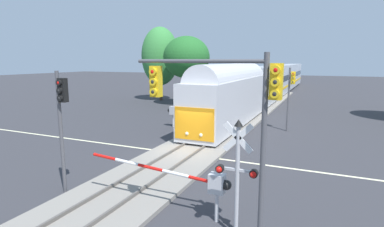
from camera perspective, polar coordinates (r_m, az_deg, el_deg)
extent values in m
plane|color=#333338|center=(19.21, -1.14, -7.59)|extent=(220.00, 220.00, 0.00)
cube|color=beige|center=(19.21, -1.14, -7.58)|extent=(44.00, 0.20, 0.01)
cube|color=gray|center=(19.18, -1.14, -7.33)|extent=(4.40, 80.00, 0.18)
cube|color=#56514C|center=(19.44, -3.08, -6.62)|extent=(0.10, 80.00, 0.14)
cube|color=#56514C|center=(18.85, 0.85, -7.13)|extent=(0.10, 80.00, 0.14)
cube|color=silver|center=(27.37, 7.20, 2.45)|extent=(3.00, 16.23, 3.90)
cube|color=orange|center=(19.91, 0.39, -1.95)|extent=(2.76, 0.08, 2.15)
cylinder|color=silver|center=(27.19, 7.28, 6.28)|extent=(2.76, 14.61, 2.76)
sphere|color=#F4F2CC|center=(20.25, -0.93, -3.73)|extent=(0.24, 0.24, 0.24)
sphere|color=#F4F2CC|center=(19.86, 1.70, -4.00)|extent=(0.24, 0.24, 0.24)
cube|color=#B7BCC6|center=(46.93, 14.36, 5.71)|extent=(3.00, 22.29, 4.60)
cube|color=black|center=(46.68, 16.21, 5.97)|extent=(0.04, 20.06, 0.90)
cube|color=gold|center=(46.79, 16.14, 4.20)|extent=(0.04, 20.51, 0.36)
cube|color=#B7BCC6|center=(69.87, 17.59, 6.81)|extent=(3.00, 22.29, 4.60)
cube|color=black|center=(69.70, 18.84, 6.99)|extent=(0.04, 20.06, 0.90)
cube|color=gold|center=(69.78, 18.78, 5.80)|extent=(0.04, 20.51, 0.36)
cylinder|color=#B7B7BC|center=(11.56, 4.60, -16.93)|extent=(0.14, 0.14, 1.10)
cube|color=#B7B7BC|center=(11.19, 4.67, -12.81)|extent=(0.56, 0.40, 0.70)
sphere|color=black|center=(11.09, 6.42, -13.05)|extent=(0.36, 0.36, 0.36)
cylinder|color=red|center=(11.35, 2.00, -12.23)|extent=(1.10, 0.12, 0.19)
cylinder|color=white|center=(11.74, -3.06, -11.07)|extent=(1.10, 0.12, 0.19)
cylinder|color=red|center=(12.22, -7.71, -9.92)|extent=(1.10, 0.12, 0.19)
cylinder|color=white|center=(12.78, -11.96, -8.80)|extent=(1.10, 0.12, 0.19)
cylinder|color=red|center=(13.40, -15.81, -7.74)|extent=(1.10, 0.12, 0.19)
sphere|color=red|center=(13.74, -17.59, -7.24)|extent=(0.14, 0.14, 0.14)
cylinder|color=#B2B2B7|center=(10.20, 8.35, -12.68)|extent=(0.14, 0.14, 3.73)
cube|color=white|center=(9.70, 8.54, -4.44)|extent=(0.98, 0.05, 0.98)
cube|color=white|center=(9.70, 8.54, -4.44)|extent=(0.98, 0.05, 0.98)
cube|color=#B2B2B7|center=(10.04, 8.41, -10.32)|extent=(1.10, 0.08, 0.08)
cylinder|color=black|center=(10.10, 5.20, -10.13)|extent=(0.26, 0.18, 0.26)
cylinder|color=black|center=(9.83, 11.40, -10.87)|extent=(0.26, 0.18, 0.26)
sphere|color=red|center=(10.01, 5.02, -10.32)|extent=(0.20, 0.20, 0.20)
sphere|color=red|center=(9.73, 11.27, -11.06)|extent=(0.20, 0.20, 0.20)
cone|color=black|center=(9.62, 8.64, -1.70)|extent=(0.28, 0.28, 0.22)
cylinder|color=#B7B7BC|center=(26.91, -3.51, -1.33)|extent=(0.14, 0.14, 1.10)
cube|color=#B7B7BC|center=(26.75, -3.53, 0.57)|extent=(0.56, 0.40, 0.70)
sphere|color=black|center=(26.91, -4.19, 0.61)|extent=(0.36, 0.36, 0.36)
cylinder|color=red|center=(26.50, -2.42, 0.50)|extent=(1.15, 0.12, 0.13)
cylinder|color=white|center=(26.01, -0.14, 0.36)|extent=(1.15, 0.12, 0.13)
cylinder|color=red|center=(25.57, 2.22, 0.21)|extent=(1.15, 0.12, 0.13)
cylinder|color=white|center=(25.17, 4.66, 0.06)|extent=(1.15, 0.12, 0.13)
cylinder|color=red|center=(24.82, 7.18, -0.10)|extent=(1.15, 0.12, 0.13)
sphere|color=red|center=(24.66, 8.46, -0.17)|extent=(0.14, 0.14, 0.14)
cylinder|color=#4C4C51|center=(26.16, 17.44, 2.43)|extent=(0.16, 0.16, 5.17)
cube|color=gold|center=(25.97, 18.26, 6.30)|extent=(0.34, 0.26, 1.00)
sphere|color=red|center=(25.81, 18.27, 7.00)|extent=(0.20, 0.20, 0.20)
cylinder|color=gold|center=(25.78, 18.26, 6.99)|extent=(0.24, 0.10, 0.24)
sphere|color=#262626|center=(25.82, 18.23, 6.29)|extent=(0.20, 0.20, 0.20)
cylinder|color=gold|center=(25.79, 18.22, 6.29)|extent=(0.24, 0.10, 0.24)
sphere|color=#262626|center=(25.84, 18.19, 5.58)|extent=(0.20, 0.20, 0.20)
cylinder|color=gold|center=(25.81, 18.18, 5.58)|extent=(0.24, 0.10, 0.24)
cylinder|color=#4C4C51|center=(14.36, -23.11, -3.38)|extent=(0.16, 0.16, 5.33)
cube|color=black|center=(13.88, -22.83, 4.01)|extent=(0.34, 0.26, 1.00)
sphere|color=red|center=(13.75, -23.38, 5.27)|extent=(0.20, 0.20, 0.20)
cylinder|color=black|center=(13.73, -23.47, 5.26)|extent=(0.24, 0.10, 0.24)
sphere|color=#262626|center=(13.77, -23.29, 3.94)|extent=(0.20, 0.20, 0.20)
cylinder|color=black|center=(13.75, -23.38, 3.93)|extent=(0.24, 0.10, 0.24)
sphere|color=#262626|center=(13.81, -23.20, 2.62)|extent=(0.20, 0.20, 0.20)
cylinder|color=black|center=(13.79, -23.29, 2.61)|extent=(0.24, 0.10, 0.24)
cylinder|color=#4C4C51|center=(9.22, 13.00, -7.87)|extent=(0.16, 0.16, 5.98)
cube|color=gold|center=(8.77, 15.36, 5.73)|extent=(0.34, 0.26, 1.00)
sphere|color=red|center=(8.60, 15.30, 7.80)|extent=(0.20, 0.20, 0.20)
cylinder|color=gold|center=(8.57, 15.27, 7.79)|extent=(0.24, 0.10, 0.24)
sphere|color=#262626|center=(8.62, 15.21, 5.67)|extent=(0.20, 0.20, 0.20)
cylinder|color=gold|center=(8.59, 15.18, 5.66)|extent=(0.24, 0.10, 0.24)
sphere|color=#262626|center=(8.65, 15.11, 3.56)|extent=(0.20, 0.20, 0.20)
cylinder|color=gold|center=(8.62, 15.08, 3.54)|extent=(0.24, 0.10, 0.24)
cylinder|color=#4C4C51|center=(9.39, 0.99, 9.68)|extent=(4.14, 0.12, 0.12)
cube|color=gold|center=(10.07, -6.69, 5.93)|extent=(0.34, 0.26, 1.00)
sphere|color=red|center=(9.92, -7.17, 7.71)|extent=(0.20, 0.20, 0.20)
cylinder|color=gold|center=(9.90, -7.26, 7.70)|extent=(0.24, 0.10, 0.24)
sphere|color=#262626|center=(9.94, -7.13, 5.87)|extent=(0.20, 0.20, 0.20)
cylinder|color=gold|center=(9.91, -7.22, 5.86)|extent=(0.24, 0.10, 0.24)
sphere|color=#262626|center=(9.96, -7.09, 4.03)|extent=(0.20, 0.20, 0.20)
cylinder|color=gold|center=(9.94, -7.18, 4.01)|extent=(0.24, 0.10, 0.24)
cylinder|color=#4C3828|center=(45.16, -5.80, 4.52)|extent=(0.44, 0.44, 3.22)
ellipsoid|color=#38843D|center=(44.98, -5.91, 10.51)|extent=(5.33, 5.33, 8.27)
cylinder|color=brown|center=(39.77, -1.01, 4.53)|extent=(0.43, 0.43, 4.15)
ellipsoid|color=#236628|center=(39.60, -1.03, 10.40)|extent=(5.90, 5.90, 5.30)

